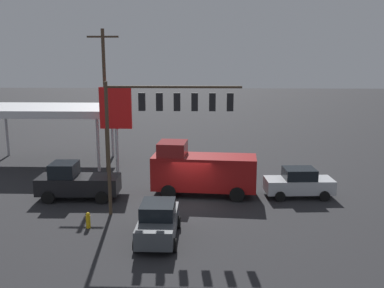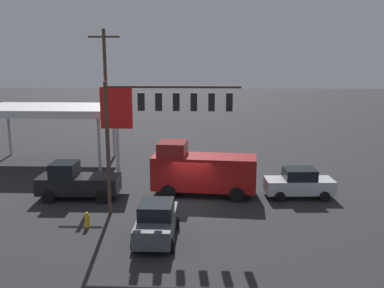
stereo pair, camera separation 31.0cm
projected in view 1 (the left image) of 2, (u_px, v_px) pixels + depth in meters
name	position (u px, v px, depth m)	size (l,w,h in m)	color
ground_plane	(191.00, 204.00, 26.81)	(200.00, 200.00, 0.00)	#262628
traffic_signal_assembly	(165.00, 112.00, 23.78)	(7.61, 0.43, 7.74)	#473828
utility_pole	(105.00, 99.00, 33.23)	(2.40, 0.26, 11.15)	#473828
gas_station_canopy	(47.00, 111.00, 36.34)	(11.04, 6.52, 4.92)	silver
price_sign	(116.00, 113.00, 31.71)	(2.38, 0.27, 6.88)	#B7B7BC
sedan_far	(158.00, 221.00, 21.51)	(2.07, 4.40, 1.93)	#474C51
delivery_truck	(201.00, 170.00, 28.26)	(6.96, 2.97, 3.58)	maroon
sedan_waiting	(299.00, 183.00, 28.04)	(4.50, 2.28, 1.93)	silver
pickup_parked	(76.00, 182.00, 27.64)	(5.24, 2.35, 2.40)	black
fire_hydrant	(88.00, 220.00, 23.00)	(0.24, 0.24, 0.88)	gold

